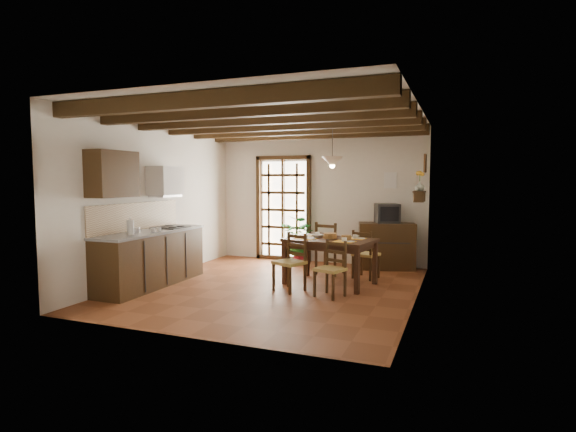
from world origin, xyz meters
The scene contains 25 objects.
ground_plane centered at (0.00, 0.00, 0.00)m, with size 5.00×5.00×0.00m, color brown.
room_shell centered at (0.00, 0.00, 1.82)m, with size 4.52×5.02×2.81m.
ceiling_beams centered at (0.00, 0.00, 2.69)m, with size 4.50×4.34×0.20m.
french_door centered at (-0.80, 2.45, 1.18)m, with size 1.26×0.11×2.32m.
kitchen_counter centered at (-1.96, -0.60, 0.47)m, with size 0.64×2.25×1.38m.
upper_cabinet centered at (-2.08, -1.30, 1.85)m, with size 0.35×0.80×0.70m, color #342110.
range_hood centered at (-2.05, -0.05, 1.73)m, with size 0.38×0.60×0.54m.
counter_items centered at (-1.95, -0.51, 0.96)m, with size 0.50×1.43×0.25m.
dining_table centered at (0.80, 0.57, 0.68)m, with size 1.56×1.15×0.77m.
chair_near_left centered at (0.32, -0.09, 0.29)m, with size 0.55×0.54×0.92m.
chair_near_right centered at (1.02, -0.22, 0.27)m, with size 0.49×0.48×0.85m.
chair_far_left centered at (0.57, 1.35, 0.31)m, with size 0.52×0.51×0.98m.
chair_far_right centered at (1.27, 1.23, 0.27)m, with size 0.49×0.48×0.87m.
table_setting centered at (0.80, 0.57, 0.83)m, with size 1.04×0.69×0.10m.
table_bowl centered at (0.55, 0.66, 0.80)m, with size 0.22×0.22×0.05m, color white.
sideboard centered at (1.48, 2.23, 0.46)m, with size 1.08×0.48×0.91m, color #342110.
crt_tv centered at (1.48, 2.22, 1.10)m, with size 0.56×0.54×0.38m.
fuse_box centered at (1.50, 2.48, 1.75)m, with size 0.25×0.03×0.32m, color white.
plant_pot centered at (-0.31, 2.17, 0.11)m, with size 0.36×0.36×0.22m, color maroon.
potted_plant centered at (-0.31, 2.17, 0.57)m, with size 1.95×1.67×2.17m, color #144C19.
wall_shelf centered at (2.14, 1.60, 1.51)m, with size 0.20×0.42×0.20m.
shelf_vase centered at (2.14, 1.60, 1.65)m, with size 0.15×0.15×0.15m, color #B2BFB2.
shelf_flowers centered at (2.14, 1.60, 1.86)m, with size 0.14×0.14×0.36m.
framed_picture centered at (2.22, 1.60, 2.05)m, with size 0.03×0.32×0.32m.
pendant_lamp centered at (0.80, 0.67, 2.08)m, with size 0.36×0.36×0.84m.
Camera 1 is at (2.83, -6.67, 1.77)m, focal length 28.00 mm.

